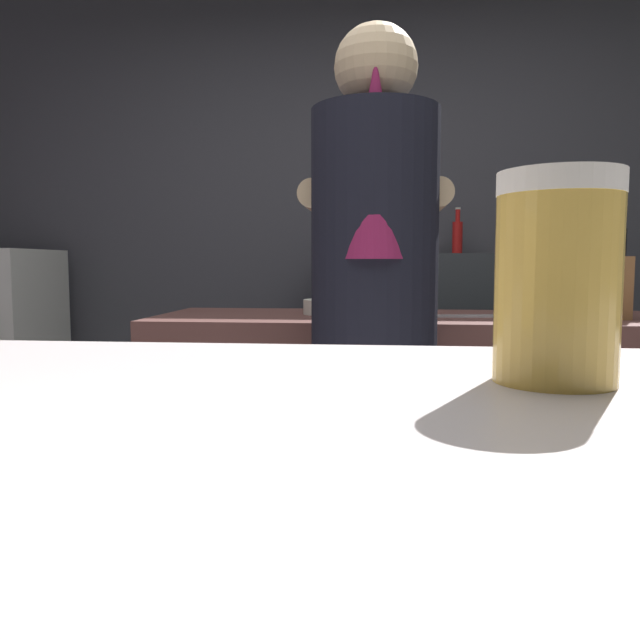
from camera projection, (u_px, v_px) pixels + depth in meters
The scene contains 12 objects.
wall_back at pixel (370, 220), 3.50m from camera, with size 5.20×0.10×2.70m, color #46474F.
prep_counter at pixel (462, 449), 2.13m from camera, with size 2.10×0.60×0.93m, color brown.
back_shelf at pixel (402, 363), 3.27m from camera, with size 0.88×0.36×1.16m, color #34393E.
bartender at pixel (374, 302), 1.66m from camera, with size 0.42×0.51×1.73m.
knife_block at pixel (613, 286), 1.97m from camera, with size 0.10×0.08×0.29m.
mixing_bowl at pixel (330, 307), 2.17m from camera, with size 0.19×0.19×0.05m, color beige.
chefs_knife at pixel (460, 316), 2.04m from camera, with size 0.24×0.03×0.01m, color silver.
pint_glass_far at pixel (557, 278), 0.38m from camera, with size 0.08×0.08×0.13m.
bottle_hot_sauce at pixel (377, 240), 3.17m from camera, with size 0.07×0.07×0.18m.
bottle_olive_oil at pixel (411, 240), 3.24m from camera, with size 0.05×0.05×0.19m.
bottle_soy at pixel (457, 236), 3.25m from camera, with size 0.05×0.05×0.24m.
bottle_vinegar at pixel (338, 237), 3.19m from camera, with size 0.06×0.06×0.22m.
Camera 1 is at (0.07, -1.34, 1.10)m, focal length 34.66 mm.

